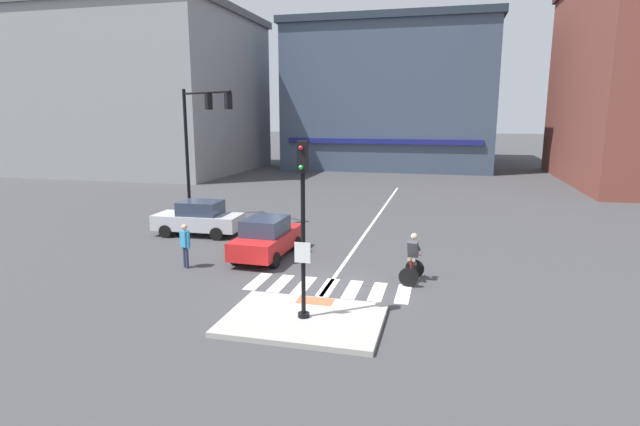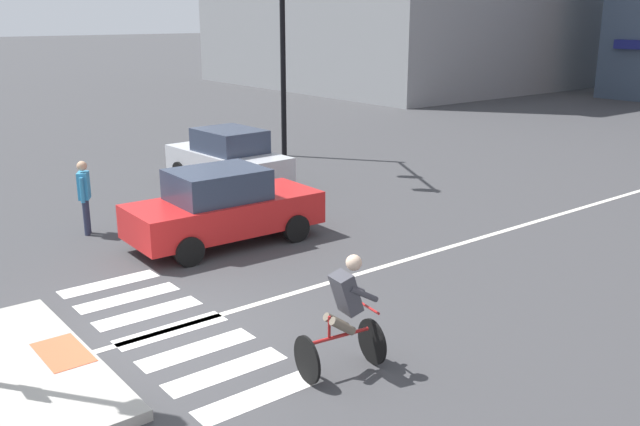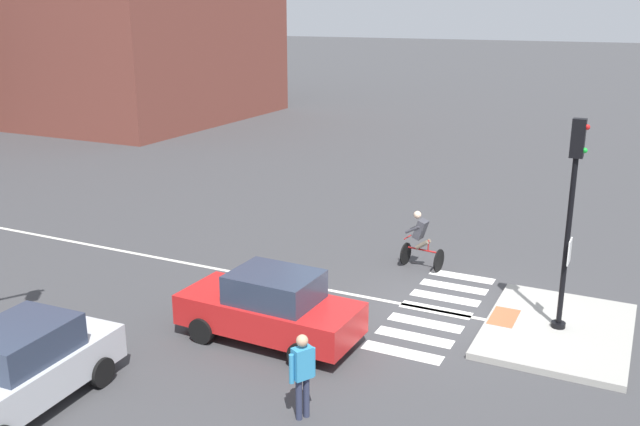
% 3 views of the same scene
% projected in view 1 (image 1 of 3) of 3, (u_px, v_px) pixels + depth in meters
% --- Properties ---
extents(ground_plane, '(300.00, 300.00, 0.00)m').
position_uv_depth(ground_plane, '(326.00, 290.00, 16.25)').
color(ground_plane, '#3D3D3F').
extents(traffic_island, '(4.33, 3.18, 0.15)m').
position_uv_depth(traffic_island, '(304.00, 319.00, 13.76)').
color(traffic_island, '#A3A099').
rests_on(traffic_island, ground).
extents(tactile_pad_front, '(1.10, 0.60, 0.01)m').
position_uv_depth(tactile_pad_front, '(315.00, 301.00, 14.93)').
color(tactile_pad_front, '#DB5B38').
rests_on(tactile_pad_front, traffic_island).
extents(signal_pole, '(0.44, 0.38, 4.83)m').
position_uv_depth(signal_pole, '(303.00, 214.00, 13.18)').
color(signal_pole, black).
rests_on(signal_pole, traffic_island).
extents(crosswalk_stripe_a, '(0.44, 1.80, 0.01)m').
position_uv_depth(crosswalk_stripe_a, '(258.00, 281.00, 17.15)').
color(crosswalk_stripe_a, silver).
rests_on(crosswalk_stripe_a, ground).
extents(crosswalk_stripe_b, '(0.44, 1.80, 0.01)m').
position_uv_depth(crosswalk_stripe_b, '(281.00, 283.00, 16.94)').
color(crosswalk_stripe_b, silver).
rests_on(crosswalk_stripe_b, ground).
extents(crosswalk_stripe_c, '(0.44, 1.80, 0.01)m').
position_uv_depth(crosswalk_stripe_c, '(304.00, 285.00, 16.74)').
color(crosswalk_stripe_c, silver).
rests_on(crosswalk_stripe_c, ground).
extents(crosswalk_stripe_d, '(0.44, 1.80, 0.01)m').
position_uv_depth(crosswalk_stripe_d, '(328.00, 287.00, 16.54)').
color(crosswalk_stripe_d, silver).
rests_on(crosswalk_stripe_d, ground).
extents(crosswalk_stripe_e, '(0.44, 1.80, 0.01)m').
position_uv_depth(crosswalk_stripe_e, '(352.00, 289.00, 16.34)').
color(crosswalk_stripe_e, silver).
rests_on(crosswalk_stripe_e, ground).
extents(crosswalk_stripe_f, '(0.44, 1.80, 0.01)m').
position_uv_depth(crosswalk_stripe_f, '(378.00, 292.00, 16.14)').
color(crosswalk_stripe_f, silver).
rests_on(crosswalk_stripe_f, ground).
extents(crosswalk_stripe_g, '(0.44, 1.80, 0.01)m').
position_uv_depth(crosswalk_stripe_g, '(403.00, 294.00, 15.94)').
color(crosswalk_stripe_g, silver).
rests_on(crosswalk_stripe_g, ground).
extents(lane_centre_line, '(0.14, 28.00, 0.01)m').
position_uv_depth(lane_centre_line, '(371.00, 226.00, 25.76)').
color(lane_centre_line, silver).
rests_on(lane_centre_line, ground).
extents(traffic_light_mast, '(3.75, 2.23, 7.00)m').
position_uv_depth(traffic_light_mast, '(199.00, 131.00, 26.24)').
color(traffic_light_mast, black).
rests_on(traffic_light_mast, ground).
extents(building_corner_left, '(21.76, 22.58, 15.25)m').
position_uv_depth(building_corner_left, '(395.00, 98.00, 58.23)').
color(building_corner_left, '#3D4C60').
rests_on(building_corner_left, ground).
extents(building_far_block, '(22.08, 18.57, 15.67)m').
position_uv_depth(building_far_block, '(140.00, 93.00, 50.52)').
color(building_far_block, gray).
rests_on(building_far_block, ground).
extents(car_red_westbound_near, '(1.92, 4.14, 1.64)m').
position_uv_depth(car_red_westbound_near, '(267.00, 238.00, 19.89)').
color(car_red_westbound_near, red).
rests_on(car_red_westbound_near, ground).
extents(car_silver_cross_left, '(4.17, 1.99, 1.64)m').
position_uv_depth(car_silver_cross_left, '(199.00, 218.00, 23.65)').
color(car_silver_cross_left, silver).
rests_on(car_silver_cross_left, ground).
extents(cyclist, '(0.80, 1.17, 1.68)m').
position_uv_depth(cyclist, '(413.00, 257.00, 16.96)').
color(cyclist, black).
rests_on(cyclist, ground).
extents(pedestrian_at_curb_left, '(0.49, 0.37, 1.67)m').
position_uv_depth(pedestrian_at_curb_left, '(185.00, 242.00, 18.49)').
color(pedestrian_at_curb_left, '#2D334C').
rests_on(pedestrian_at_curb_left, ground).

